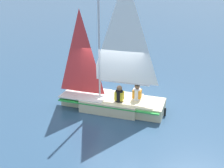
# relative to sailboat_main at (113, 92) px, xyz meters

# --- Properties ---
(ground_plane) EXTENTS (260.00, 260.00, 0.00)m
(ground_plane) POSITION_rel_sailboat_main_xyz_m (-0.00, -0.03, -0.72)
(ground_plane) COLOR #2D4C6B
(sailboat_main) EXTENTS (2.13, 4.42, 5.39)m
(sailboat_main) POSITION_rel_sailboat_main_xyz_m (0.00, 0.00, 0.00)
(sailboat_main) COLOR beige
(sailboat_main) RESTS_ON ground_plane
(sailor_helm) EXTENTS (0.34, 0.37, 1.16)m
(sailor_helm) POSITION_rel_sailboat_main_xyz_m (0.31, 0.32, -0.10)
(sailor_helm) COLOR black
(sailor_helm) RESTS_ON ground_plane
(sailor_crew) EXTENTS (0.34, 0.37, 1.16)m
(sailor_crew) POSITION_rel_sailboat_main_xyz_m (-0.01, 1.00, -0.09)
(sailor_crew) COLOR black
(sailor_crew) RESTS_ON ground_plane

